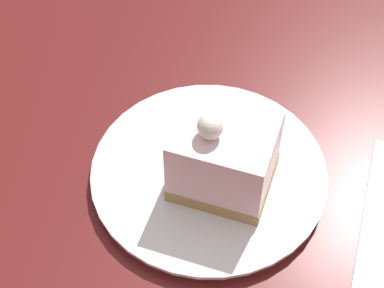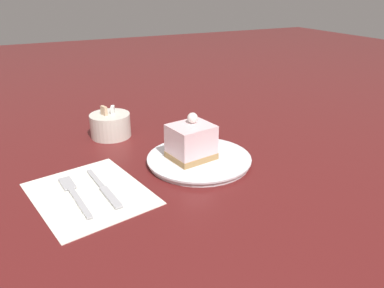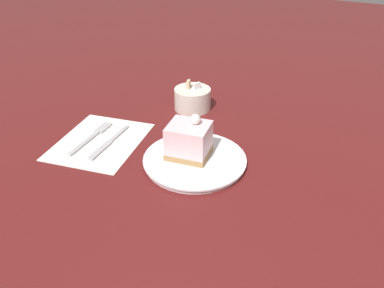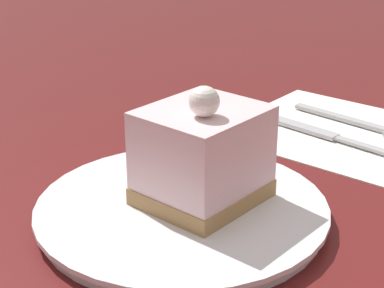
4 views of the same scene
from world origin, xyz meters
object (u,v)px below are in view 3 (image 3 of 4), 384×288
object	(u,v)px
plate	(195,160)
knife	(106,145)
sugar_bowl	(192,99)
fork	(94,135)
cake_slice	(187,140)

from	to	relation	value
plate	knife	size ratio (longest dim) A/B	1.38
knife	sugar_bowl	xyz separation A→B (m)	(0.08, 0.27, 0.02)
knife	fork	bearing A→B (deg)	153.95
cake_slice	sugar_bowl	world-z (taller)	cake_slice
plate	fork	world-z (taller)	plate
plate	sugar_bowl	size ratio (longest dim) A/B	2.25
plate	fork	xyz separation A→B (m)	(-0.27, -0.02, -0.00)
fork	knife	xyz separation A→B (m)	(0.05, -0.02, -0.00)
cake_slice	plate	bearing A→B (deg)	-22.04
cake_slice	sugar_bowl	distance (m)	0.25
fork	sugar_bowl	distance (m)	0.29
plate	fork	distance (m)	0.27
plate	cake_slice	distance (m)	0.05
cake_slice	fork	bearing A→B (deg)	175.74
fork	sugar_bowl	xyz separation A→B (m)	(0.14, 0.25, 0.02)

